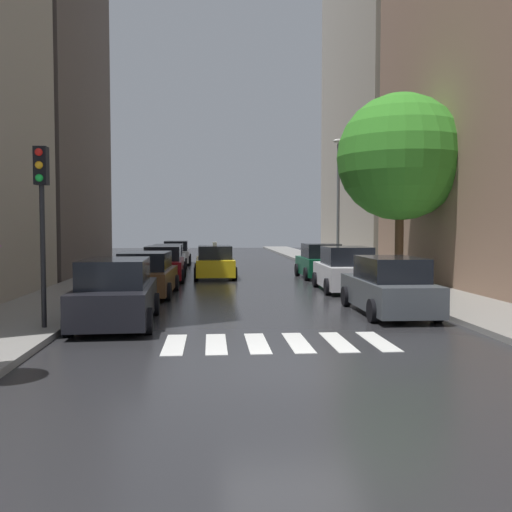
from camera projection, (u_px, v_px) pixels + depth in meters
The scene contains 18 objects.
ground_plane at pixel (235, 270), 34.10m from camera, with size 28.00×72.00×0.04m, color #242427.
sidewalk_left at pixel (126, 269), 33.57m from camera, with size 3.00×72.00×0.15m, color gray.
sidewalk_right at pixel (341, 267), 34.61m from camera, with size 3.00×72.00×0.15m, color gray.
crosswalk_stripes at pixel (278, 343), 12.39m from camera, with size 4.95×2.20×0.01m.
building_left_mid at pixel (32, 50), 30.23m from camera, with size 6.00×12.79×24.09m, color #564C47.
building_right_mid at pixel (384, 86), 40.36m from camera, with size 6.00×15.80×25.37m, color #9E9384.
parked_car_left_nearest at pixel (116, 294), 14.69m from camera, with size 2.19×4.64×1.73m.
parked_car_left_second at pixel (146, 275), 20.90m from camera, with size 2.20×4.71×1.63m.
parked_car_left_third at pixel (164, 264), 26.99m from camera, with size 2.12×4.68×1.66m.
parked_car_left_fourth at pixel (169, 258), 32.97m from camera, with size 2.16×4.82×1.56m.
parked_car_left_fifth at pixel (176, 253), 38.93m from camera, with size 2.04×4.52×1.61m.
parked_car_right_nearest at pixel (388, 287), 16.57m from camera, with size 2.01×4.80×1.68m.
parked_car_right_second at pixel (346, 270), 22.49m from camera, with size 2.23×4.35×1.78m.
parked_car_right_third at pixel (320, 262), 28.17m from camera, with size 2.09×4.04×1.73m.
taxi_midroad at pixel (215, 263), 28.41m from camera, with size 2.13×4.62×1.81m.
street_tree_right at pixel (400, 157), 23.54m from camera, with size 5.28×5.28×7.96m.
traffic_light_left_corner at pixel (42, 196), 13.33m from camera, with size 0.30×0.42×4.30m.
lamp_post_right at pixel (338, 195), 31.00m from camera, with size 0.60×0.28×7.24m.
Camera 1 is at (-1.45, -10.00, 2.55)m, focal length 39.55 mm.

